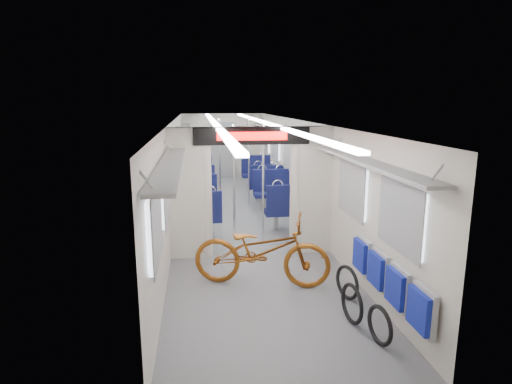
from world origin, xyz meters
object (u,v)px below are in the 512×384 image
Objects in this scene: bike_hoop_a at (380,327)px; stanchion_near_left at (234,184)px; seat_bay_far_right at (261,175)px; seat_bay_near_left at (199,202)px; stanchion_far_right at (249,163)px; bike_hoop_c at (347,284)px; stanchion_far_left at (220,163)px; flip_bench at (387,279)px; seat_bay_far_left at (198,175)px; bicycle at (262,251)px; seat_bay_near_right at (279,196)px; stanchion_near_right at (263,185)px; bike_hoop_b at (352,305)px.

bike_hoop_a is 0.21× the size of stanchion_near_left.
bike_hoop_a is 0.21× the size of seat_bay_far_right.
stanchion_far_right is at bearing 53.12° from seat_bay_near_left.
stanchion_far_left is (-1.45, 5.64, 0.93)m from bike_hoop_c.
flip_bench is 0.91× the size of stanchion_far_right.
flip_bench is 4.23× the size of bike_hoop_c.
bike_hoop_a is 8.74m from seat_bay_far_left.
seat_bay_far_left reaches higher than seat_bay_near_left.
seat_bay_near_right is at bearing 1.35° from bicycle.
seat_bay_near_right reaches higher than bike_hoop_c.
seat_bay_far_right is at bearing -6.97° from seat_bay_far_left.
bike_hoop_a is at bearing -78.15° from stanchion_far_left.
bicycle is at bearing -99.40° from stanchion_near_right.
bicycle reaches higher than flip_bench.
seat_bay_near_left is 0.96× the size of seat_bay_near_right.
bicycle is 5.10m from stanchion_far_right.
bicycle is 6.55m from seat_bay_far_right.
stanchion_near_left is (0.70, -1.09, 0.60)m from seat_bay_near_left.
bike_hoop_a is at bearing -121.04° from flip_bench.
bike_hoop_c is at bearing -83.06° from stanchion_far_right.
stanchion_near_right is at bearing 106.79° from bike_hoop_c.
bike_hoop_c is at bearing -75.57° from stanchion_far_left.
seat_bay_far_left is at bearing 23.98° from bicycle.
seat_bay_far_right is at bearing 93.08° from flip_bench.
seat_bay_near_right is at bearing 94.86° from flip_bench.
seat_bay_far_left is (0.00, 3.44, 0.01)m from seat_bay_near_left.
seat_bay_far_left is (-2.00, 8.50, 0.34)m from bike_hoop_a.
seat_bay_far_right is 0.96× the size of stanchion_near_left.
bike_hoop_b is 4.90m from seat_bay_near_right.
bike_hoop_c is 0.21× the size of stanchion_near_left.
stanchion_near_left is 1.00× the size of stanchion_far_left.
bike_hoop_a is (-0.29, -0.48, -0.37)m from flip_bench.
seat_bay_near_right is at bearing 91.39° from bike_hoop_a.
seat_bay_near_right is at bearing 50.57° from stanchion_near_left.
bicycle is at bearing -94.79° from stanchion_far_right.
bike_hoop_c is at bearing -74.58° from seat_bay_far_left.
seat_bay_far_left is 0.94× the size of stanchion_near_left.
bike_hoop_c is 7.13m from seat_bay_far_right.
stanchion_far_right is (-0.54, 1.44, 0.59)m from seat_bay_near_right.
seat_bay_far_right is (0.00, 2.87, 0.00)m from seat_bay_near_right.
stanchion_near_left is 1.00× the size of stanchion_near_right.
stanchion_far_right is at bearing 77.44° from stanchion_near_left.
bicycle is 0.93× the size of seat_bay_far_right.
bicycle is 1.91m from flip_bench.
stanchion_near_left is at bearing 115.27° from bike_hoop_c.
stanchion_far_left is (-0.12, 2.82, 0.00)m from stanchion_near_left.
bike_hoop_b is 0.23× the size of stanchion_far_left.
stanchion_far_right is (0.10, 3.07, 0.00)m from stanchion_near_right.
stanchion_far_left is (0.58, -1.71, 0.59)m from seat_bay_far_left.
bicycle reaches higher than bike_hoop_b.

